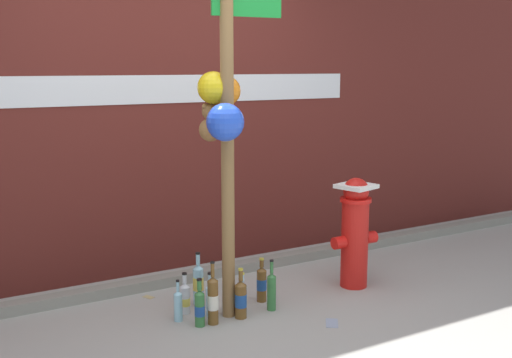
# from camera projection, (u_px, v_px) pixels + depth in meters

# --- Properties ---
(ground_plane) EXTENTS (14.00, 14.00, 0.00)m
(ground_plane) POSITION_uv_depth(u_px,v_px,m) (258.00, 339.00, 3.88)
(ground_plane) COLOR #9E9B93
(building_wall) EXTENTS (10.00, 0.21, 3.71)m
(building_wall) POSITION_uv_depth(u_px,v_px,m) (153.00, 42.00, 4.94)
(building_wall) COLOR #561E19
(building_wall) RESTS_ON ground_plane
(curb_strip) EXTENTS (8.00, 0.12, 0.08)m
(curb_strip) POSITION_uv_depth(u_px,v_px,m) (181.00, 278.00, 4.88)
(curb_strip) COLOR gray
(curb_strip) RESTS_ON ground_plane
(memorial_post) EXTENTS (0.62, 0.49, 2.54)m
(memorial_post) POSITION_uv_depth(u_px,v_px,m) (223.00, 85.00, 3.97)
(memorial_post) COLOR olive
(memorial_post) RESTS_ON ground_plane
(fire_hydrant) EXTENTS (0.39, 0.30, 0.84)m
(fire_hydrant) POSITION_uv_depth(u_px,v_px,m) (355.00, 230.00, 4.74)
(fire_hydrant) COLOR red
(fire_hydrant) RESTS_ON ground_plane
(bottle_0) EXTENTS (0.06, 0.06, 0.36)m
(bottle_0) POSITION_uv_depth(u_px,v_px,m) (272.00, 290.00, 4.32)
(bottle_0) COLOR #337038
(bottle_0) RESTS_ON ground_plane
(bottle_1) EXTENTS (0.07, 0.07, 0.30)m
(bottle_1) POSITION_uv_depth(u_px,v_px,m) (211.00, 298.00, 4.22)
(bottle_1) COLOR #B2DBEA
(bottle_1) RESTS_ON ground_plane
(bottle_2) EXTENTS (0.07, 0.07, 0.29)m
(bottle_2) POSITION_uv_depth(u_px,v_px,m) (185.00, 298.00, 4.28)
(bottle_2) COLOR silver
(bottle_2) RESTS_ON ground_plane
(bottle_3) EXTENTS (0.07, 0.07, 0.32)m
(bottle_3) POSITION_uv_depth(u_px,v_px,m) (262.00, 283.00, 4.48)
(bottle_3) COLOR brown
(bottle_3) RESTS_ON ground_plane
(bottle_4) EXTENTS (0.08, 0.08, 0.35)m
(bottle_4) POSITION_uv_depth(u_px,v_px,m) (241.00, 299.00, 4.19)
(bottle_4) COLOR brown
(bottle_4) RESTS_ON ground_plane
(bottle_5) EXTENTS (0.06, 0.06, 0.28)m
(bottle_5) POSITION_uv_depth(u_px,v_px,m) (243.00, 297.00, 4.30)
(bottle_5) COLOR #B2DBEA
(bottle_5) RESTS_ON ground_plane
(bottle_6) EXTENTS (0.08, 0.08, 0.38)m
(bottle_6) POSITION_uv_depth(u_px,v_px,m) (198.00, 283.00, 4.43)
(bottle_6) COLOR #93CCE0
(bottle_6) RESTS_ON ground_plane
(bottle_7) EXTENTS (0.07, 0.07, 0.43)m
(bottle_7) POSITION_uv_depth(u_px,v_px,m) (213.00, 300.00, 4.08)
(bottle_7) COLOR brown
(bottle_7) RESTS_ON ground_plane
(bottle_8) EXTENTS (0.06, 0.06, 0.28)m
(bottle_8) POSITION_uv_depth(u_px,v_px,m) (178.00, 305.00, 4.14)
(bottle_8) COLOR #93CCE0
(bottle_8) RESTS_ON ground_plane
(bottle_9) EXTENTS (0.07, 0.07, 0.32)m
(bottle_9) POSITION_uv_depth(u_px,v_px,m) (200.00, 307.00, 4.06)
(bottle_9) COLOR #337038
(bottle_9) RESTS_ON ground_plane
(litter_0) EXTENTS (0.08, 0.10, 0.01)m
(litter_0) POSITION_uv_depth(u_px,v_px,m) (149.00, 297.00, 4.58)
(litter_0) COLOR tan
(litter_0) RESTS_ON ground_plane
(litter_1) EXTENTS (0.15, 0.17, 0.01)m
(litter_1) POSITION_uv_depth(u_px,v_px,m) (332.00, 323.00, 4.12)
(litter_1) COLOR #8C99B2
(litter_1) RESTS_ON ground_plane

